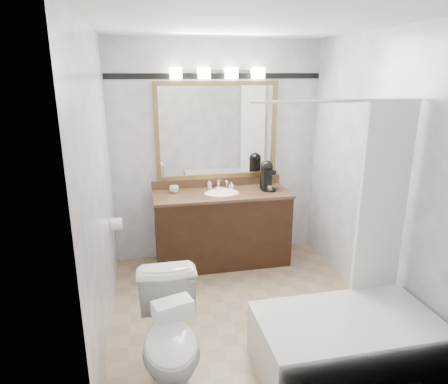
# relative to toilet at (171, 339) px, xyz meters

# --- Properties ---
(room) EXTENTS (2.42, 2.62, 2.52)m
(room) POSITION_rel_toilet_xyz_m (0.73, 0.81, 0.86)
(room) COLOR gray
(room) RESTS_ON ground
(vanity) EXTENTS (1.53, 0.58, 0.97)m
(vanity) POSITION_rel_toilet_xyz_m (0.73, 1.83, 0.05)
(vanity) COLOR black
(vanity) RESTS_ON ground
(mirror) EXTENTS (1.40, 0.04, 1.10)m
(mirror) POSITION_rel_toilet_xyz_m (0.73, 2.09, 1.11)
(mirror) COLOR olive
(mirror) RESTS_ON room
(vanity_light_bar) EXTENTS (1.02, 0.14, 0.12)m
(vanity_light_bar) POSITION_rel_toilet_xyz_m (0.73, 2.04, 1.74)
(vanity_light_bar) COLOR silver
(vanity_light_bar) RESTS_ON room
(accent_stripe) EXTENTS (2.40, 0.01, 0.06)m
(accent_stripe) POSITION_rel_toilet_xyz_m (0.73, 2.11, 1.71)
(accent_stripe) COLOR black
(accent_stripe) RESTS_ON room
(bathtub) EXTENTS (1.30, 0.75, 1.96)m
(bathtub) POSITION_rel_toilet_xyz_m (1.28, -0.09, -0.11)
(bathtub) COLOR white
(bathtub) RESTS_ON ground
(tp_roll) EXTENTS (0.11, 0.12, 0.12)m
(tp_roll) POSITION_rel_toilet_xyz_m (-0.41, 1.48, 0.31)
(tp_roll) COLOR white
(tp_roll) RESTS_ON room
(toilet) EXTENTS (0.44, 0.77, 0.78)m
(toilet) POSITION_rel_toilet_xyz_m (0.00, 0.00, 0.00)
(toilet) COLOR white
(toilet) RESTS_ON ground
(tissue_box) EXTENTS (0.25, 0.18, 0.09)m
(tissue_box) POSITION_rel_toilet_xyz_m (0.00, -0.31, 0.44)
(tissue_box) COLOR white
(tissue_box) RESTS_ON toilet
(coffee_maker) EXTENTS (0.18, 0.22, 0.34)m
(coffee_maker) POSITION_rel_toilet_xyz_m (1.26, 1.85, 0.63)
(coffee_maker) COLOR black
(coffee_maker) RESTS_ON vanity
(cup_left) EXTENTS (0.11, 0.11, 0.08)m
(cup_left) POSITION_rel_toilet_xyz_m (0.21, 1.94, 0.50)
(cup_left) COLOR white
(cup_left) RESTS_ON vanity
(soap_bottle_a) EXTENTS (0.04, 0.04, 0.09)m
(soap_bottle_a) POSITION_rel_toilet_xyz_m (0.62, 2.02, 0.50)
(soap_bottle_a) COLOR white
(soap_bottle_a) RESTS_ON vanity
(soap_bottle_b) EXTENTS (0.08, 0.08, 0.08)m
(soap_bottle_b) POSITION_rel_toilet_xyz_m (0.87, 1.96, 0.50)
(soap_bottle_b) COLOR white
(soap_bottle_b) RESTS_ON vanity
(soap_bar) EXTENTS (0.09, 0.07, 0.02)m
(soap_bar) POSITION_rel_toilet_xyz_m (0.73, 1.95, 0.47)
(soap_bar) COLOR beige
(soap_bar) RESTS_ON vanity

